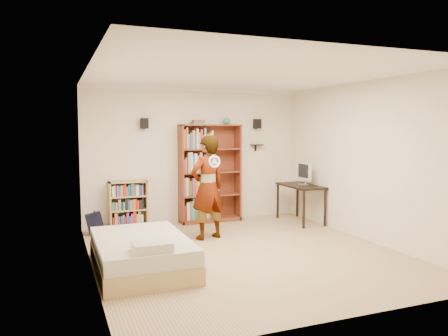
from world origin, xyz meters
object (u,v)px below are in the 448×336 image
(person, at_px, (208,187))
(low_bookshelf, at_px, (128,204))
(computer_desk, at_px, (300,203))
(daybed, at_px, (142,249))
(tall_bookshelf, at_px, (210,173))

(person, bearing_deg, low_bookshelf, -65.07)
(low_bookshelf, distance_m, person, 1.82)
(computer_desk, distance_m, daybed, 4.01)
(low_bookshelf, height_order, daybed, low_bookshelf)
(daybed, bearing_deg, person, 41.67)
(daybed, relative_size, person, 1.04)
(person, bearing_deg, computer_desk, 179.51)
(daybed, bearing_deg, tall_bookshelf, 53.34)
(tall_bookshelf, xyz_separation_m, computer_desk, (1.70, -0.71, -0.61))
(tall_bookshelf, xyz_separation_m, daybed, (-1.88, -2.53, -0.72))
(computer_desk, height_order, person, person)
(computer_desk, relative_size, daybed, 0.60)
(computer_desk, distance_m, person, 2.33)
(low_bookshelf, bearing_deg, daybed, -95.23)
(low_bookshelf, relative_size, computer_desk, 0.80)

